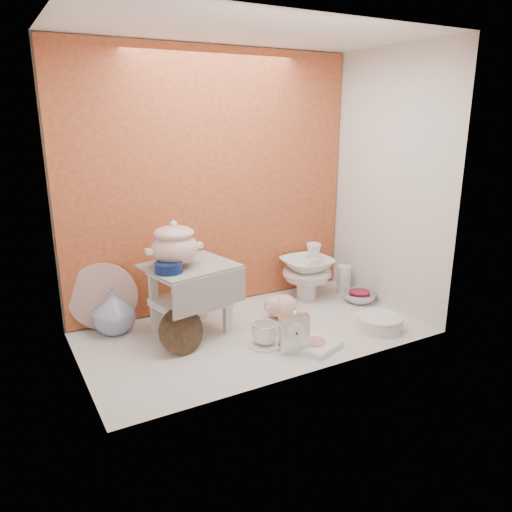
{
  "coord_description": "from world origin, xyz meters",
  "views": [
    {
      "loc": [
        -1.18,
        -2.14,
        1.14
      ],
      "look_at": [
        0.02,
        0.02,
        0.42
      ],
      "focal_mm": 34.62,
      "sensor_mm": 36.0,
      "label": 1
    }
  ],
  "objects": [
    {
      "name": "plush_pig",
      "position": [
        0.23,
        0.1,
        0.07
      ],
      "size": [
        0.25,
        0.17,
        0.14
      ],
      "primitive_type": "ellipsoid",
      "rotation": [
        0.0,
        0.0,
        -0.01
      ],
      "color": "beige",
      "rests_on": "ground"
    },
    {
      "name": "teacup_saucer",
      "position": [
        -0.03,
        -0.16,
        0.01
      ],
      "size": [
        0.19,
        0.19,
        0.01
      ],
      "primitive_type": "cylinder",
      "rotation": [
        0.0,
        0.0,
        -0.14
      ],
      "color": "white",
      "rests_on": "ground"
    },
    {
      "name": "blue_white_vase",
      "position": [
        -0.66,
        0.37,
        0.12
      ],
      "size": [
        0.3,
        0.3,
        0.24
      ],
      "primitive_type": "imported",
      "rotation": [
        0.0,
        0.0,
        0.43
      ],
      "color": "white",
      "rests_on": "ground"
    },
    {
      "name": "lacquer_tray",
      "position": [
        -0.42,
        -0.02,
        0.11
      ],
      "size": [
        0.25,
        0.14,
        0.22
      ],
      "primitive_type": null,
      "rotation": [
        0.0,
        0.0,
        0.15
      ],
      "color": "black",
      "rests_on": "ground"
    },
    {
      "name": "niche_shell",
      "position": [
        0.0,
        0.18,
        0.93
      ],
      "size": [
        1.86,
        1.03,
        1.53
      ],
      "color": "#C56B31",
      "rests_on": "ground"
    },
    {
      "name": "floral_platter",
      "position": [
        -0.69,
        0.45,
        0.19
      ],
      "size": [
        0.37,
        0.13,
        0.37
      ],
      "primitive_type": null,
      "rotation": [
        0.0,
        0.0,
        -0.23
      ],
      "color": "silver",
      "rests_on": "ground"
    },
    {
      "name": "crystal_bowl",
      "position": [
        0.79,
        0.07,
        0.03
      ],
      "size": [
        0.21,
        0.21,
        0.06
      ],
      "primitive_type": "imported",
      "rotation": [
        0.0,
        0.0,
        -0.02
      ],
      "color": "silver",
      "rests_on": "ground"
    },
    {
      "name": "clear_glass_vase",
      "position": [
        0.82,
        0.26,
        0.09
      ],
      "size": [
        0.1,
        0.1,
        0.18
      ],
      "primitive_type": "cylinder",
      "rotation": [
        0.0,
        0.0,
        -0.14
      ],
      "color": "silver",
      "rests_on": "ground"
    },
    {
      "name": "mantel_clock",
      "position": [
        0.06,
        -0.3,
        0.11
      ],
      "size": [
        0.15,
        0.09,
        0.21
      ],
      "primitive_type": "cube",
      "rotation": [
        0.0,
        0.0,
        -0.27
      ],
      "color": "silver",
      "rests_on": "ground"
    },
    {
      "name": "gold_rim_teacup",
      "position": [
        -0.03,
        -0.16,
        0.07
      ],
      "size": [
        0.16,
        0.16,
        0.11
      ],
      "primitive_type": "imported",
      "rotation": [
        0.0,
        0.0,
        0.22
      ],
      "color": "white",
      "rests_on": "teacup_saucer"
    },
    {
      "name": "ground",
      "position": [
        0.0,
        0.0,
        0.0
      ],
      "size": [
        1.8,
        1.8,
        0.0
      ],
      "primitive_type": "plane",
      "color": "silver",
      "rests_on": "ground"
    },
    {
      "name": "cobalt_bowl",
      "position": [
        -0.43,
        0.1,
        0.41
      ],
      "size": [
        0.17,
        0.17,
        0.05
      ],
      "primitive_type": "cylinder",
      "rotation": [
        0.0,
        0.0,
        -0.3
      ],
      "color": "#0A194B",
      "rests_on": "step_stool"
    },
    {
      "name": "lattice_dish",
      "position": [
        0.17,
        -0.31,
        0.02
      ],
      "size": [
        0.28,
        0.28,
        0.03
      ],
      "primitive_type": "cube",
      "rotation": [
        0.0,
        0.0,
        0.37
      ],
      "color": "white",
      "rests_on": "ground"
    },
    {
      "name": "dinner_plate_stack",
      "position": [
        0.62,
        -0.3,
        0.04
      ],
      "size": [
        0.31,
        0.31,
        0.07
      ],
      "primitive_type": "cylinder",
      "rotation": [
        0.0,
        0.0,
        -0.25
      ],
      "color": "white",
      "rests_on": "ground"
    },
    {
      "name": "soup_tureen",
      "position": [
        -0.37,
        0.18,
        0.5
      ],
      "size": [
        0.35,
        0.35,
        0.24
      ],
      "primitive_type": null,
      "rotation": [
        0.0,
        0.0,
        -0.27
      ],
      "color": "white",
      "rests_on": "step_stool"
    },
    {
      "name": "step_stool",
      "position": [
        -0.29,
        0.17,
        0.19
      ],
      "size": [
        0.5,
        0.45,
        0.38
      ],
      "primitive_type": null,
      "rotation": [
        0.0,
        0.0,
        0.19
      ],
      "color": "silver",
      "rests_on": "ground"
    },
    {
      "name": "porcelain_tower",
      "position": [
        0.54,
        0.29,
        0.18
      ],
      "size": [
        0.36,
        0.36,
        0.36
      ],
      "primitive_type": null,
      "rotation": [
        0.0,
        0.0,
        0.18
      ],
      "color": "white",
      "rests_on": "ground"
    }
  ]
}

